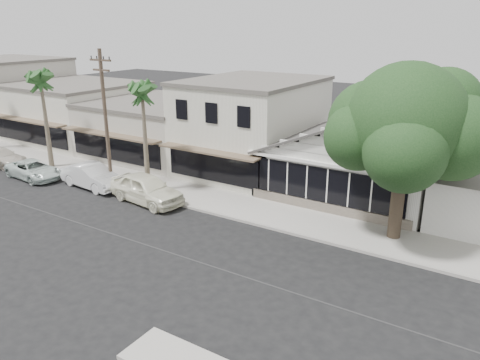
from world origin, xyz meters
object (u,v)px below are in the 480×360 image
Objects in this scene: utility_pole at (105,117)px; car_2 at (34,170)px; car_1 at (92,176)px; shade_tree at (406,125)px; car_0 at (147,189)px.

car_2 is at bearing -164.89° from utility_pole.
shade_tree is (19.13, 3.04, 5.05)m from car_1.
car_0 is 1.13× the size of car_2.
car_2 is at bearing -170.72° from shade_tree.
utility_pole is at bearing -172.71° from shade_tree.
shade_tree is at bearing 7.29° from utility_pole.
car_0 is 1.08× the size of car_1.
car_0 reaches higher than car_1.
car_2 is (-6.04, -1.63, -4.15)m from utility_pole.
shade_tree is at bearing -76.67° from car_1.
car_0 reaches higher than car_2.
car_0 is 0.59× the size of shade_tree.
car_1 is 1.04× the size of car_2.
utility_pole is 1.73× the size of car_0.
car_1 reaches higher than car_2.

